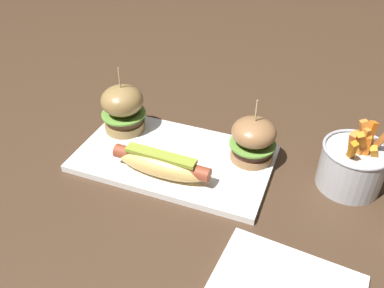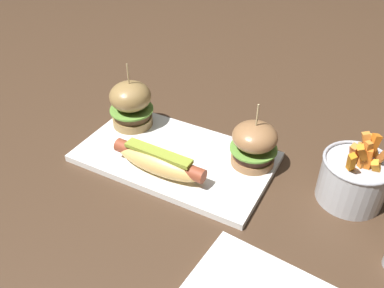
{
  "view_description": "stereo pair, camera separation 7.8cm",
  "coord_description": "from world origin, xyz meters",
  "px_view_note": "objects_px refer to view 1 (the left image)",
  "views": [
    {
      "loc": [
        0.27,
        -0.58,
        0.52
      ],
      "look_at": [
        0.04,
        0.0,
        0.05
      ],
      "focal_mm": 37.38,
      "sensor_mm": 36.0,
      "label": 1
    },
    {
      "loc": [
        0.34,
        -0.55,
        0.52
      ],
      "look_at": [
        0.04,
        0.0,
        0.05
      ],
      "focal_mm": 37.38,
      "sensor_mm": 36.0,
      "label": 2
    }
  ],
  "objects_px": {
    "slider_left": "(123,108)",
    "fries_bucket": "(353,165)",
    "hot_dog": "(161,164)",
    "platter_main": "(174,158)",
    "slider_right": "(253,139)"
  },
  "relations": [
    {
      "from": "slider_right",
      "to": "hot_dog",
      "type": "bearing_deg",
      "value": -142.9
    },
    {
      "from": "hot_dog",
      "to": "fries_bucket",
      "type": "xyz_separation_m",
      "value": [
        0.34,
        0.12,
        0.01
      ]
    },
    {
      "from": "platter_main",
      "to": "hot_dog",
      "type": "xyz_separation_m",
      "value": [
        0.0,
        -0.06,
        0.03
      ]
    },
    {
      "from": "slider_right",
      "to": "platter_main",
      "type": "bearing_deg",
      "value": -161.14
    },
    {
      "from": "slider_left",
      "to": "hot_dog",
      "type": "bearing_deg",
      "value": -38.25
    },
    {
      "from": "slider_right",
      "to": "fries_bucket",
      "type": "distance_m",
      "value": 0.19
    },
    {
      "from": "slider_left",
      "to": "slider_right",
      "type": "relative_size",
      "value": 1.1
    },
    {
      "from": "hot_dog",
      "to": "slider_left",
      "type": "distance_m",
      "value": 0.18
    },
    {
      "from": "platter_main",
      "to": "slider_right",
      "type": "xyz_separation_m",
      "value": [
        0.15,
        0.05,
        0.05
      ]
    },
    {
      "from": "slider_left",
      "to": "fries_bucket",
      "type": "relative_size",
      "value": 1.03
    },
    {
      "from": "platter_main",
      "to": "slider_right",
      "type": "bearing_deg",
      "value": 18.86
    },
    {
      "from": "slider_left",
      "to": "fries_bucket",
      "type": "distance_m",
      "value": 0.48
    },
    {
      "from": "slider_right",
      "to": "fries_bucket",
      "type": "relative_size",
      "value": 0.93
    },
    {
      "from": "slider_left",
      "to": "slider_right",
      "type": "xyz_separation_m",
      "value": [
        0.29,
        0.0,
        -0.01
      ]
    },
    {
      "from": "fries_bucket",
      "to": "slider_left",
      "type": "bearing_deg",
      "value": -179.45
    }
  ]
}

